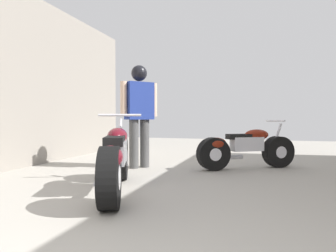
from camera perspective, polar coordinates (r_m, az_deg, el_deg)
The scene contains 5 objects.
ground_plane at distance 4.10m, azimuth 7.20°, elevation -10.85°, with size 16.74×16.74×0.00m, color #A8A399.
garage_partition_left at distance 5.64m, azimuth -28.47°, elevation 8.31°, with size 0.08×7.67×3.12m, color gray.
motorcycle_maroon_cruiser at distance 3.56m, azimuth -10.06°, elevation -6.29°, with size 0.97×1.93×0.94m.
motorcycle_black_naked at distance 5.30m, azimuth 14.55°, elevation -4.21°, with size 1.63×1.11×0.84m.
mechanic_in_blue at distance 5.26m, azimuth -5.55°, elevation 3.75°, with size 0.55×0.60×1.80m.
Camera 1 is at (0.66, -0.46, 0.88)m, focal length 31.71 mm.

